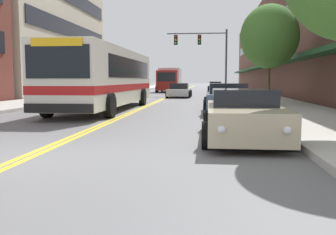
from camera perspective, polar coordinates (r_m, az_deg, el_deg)
The scene contains 16 objects.
ground_plane at distance 44.01m, azimuth 1.52°, elevation 3.80°, with size 240.00×240.00×0.00m, color slate.
sidewalk_left at distance 45.23m, azimuth -7.99°, elevation 3.90°, with size 3.96×106.00×0.16m.
sidewalk_right at distance 44.04m, azimuth 11.29°, elevation 3.80°, with size 3.96×106.00×0.16m.
centre_line at distance 44.01m, azimuth 1.52°, elevation 3.80°, with size 0.34×106.00×0.01m.
storefront_row_right at distance 45.17m, azimuth 19.43°, elevation 10.37°, with size 9.10×68.00×10.79m.
city_bus at distance 19.33m, azimuth -9.40°, elevation 6.22°, with size 2.90×12.20×2.98m.
car_black_parked_left_near at distance 41.65m, azimuth -4.90°, elevation 4.51°, with size 2.18×4.77×1.33m.
car_white_parked_left_mid at distance 33.09m, azimuth -7.62°, elevation 4.22°, with size 1.99×4.14×1.42m.
car_beige_parked_right_foreground at distance 9.72m, azimuth 11.34°, elevation 0.28°, with size 2.04×4.77×1.28m.
car_slate_blue_parked_right_mid at distance 17.30m, azimuth 9.09°, elevation 2.81°, with size 2.19×4.55×1.35m.
car_navy_parked_right_far at distance 49.76m, azimuth 7.19°, elevation 4.66°, with size 1.98×4.45×1.27m.
car_silver_moving_lead at distance 32.54m, azimuth 1.74°, elevation 4.09°, with size 2.06×4.72×1.22m.
box_truck at distance 46.85m, azimuth 0.24°, elevation 5.80°, with size 2.78×7.05×2.95m.
traffic_signal_mast at distance 36.30m, azimuth 5.74°, elevation 10.38°, with size 5.73×0.38×6.25m.
street_tree_right_mid at distance 22.28m, azimuth 15.21°, elevation 11.81°, with size 3.26×3.26×5.57m.
fire_hydrant at distance 17.71m, azimuth 13.95°, elevation 2.44°, with size 0.29×0.21×0.75m.
Camera 1 is at (3.54, -6.84, 1.51)m, focal length 40.00 mm.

